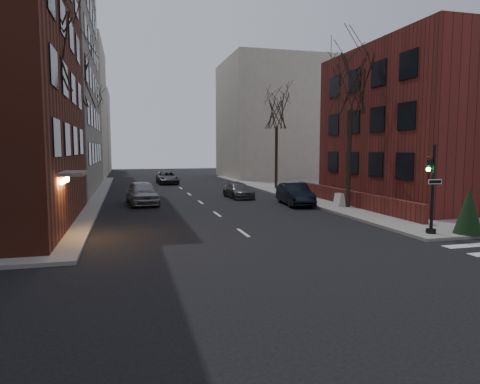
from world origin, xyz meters
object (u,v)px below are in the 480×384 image
at_px(streetlamp_far, 98,146).
at_px(sandwich_board, 339,200).
at_px(tree_right_a, 351,85).
at_px(parked_sedan, 295,194).
at_px(tree_left_a, 41,47).
at_px(car_lane_gray, 238,190).
at_px(tree_left_c, 90,109).
at_px(car_lane_silver, 142,193).
at_px(tree_left_b, 73,79).
at_px(car_lane_far, 167,178).
at_px(streetlamp_near, 78,144).
at_px(tree_right_b, 277,111).
at_px(evergreen_shrub, 469,211).
at_px(traffic_signal, 431,195).

distance_m(streetlamp_far, sandwich_board, 29.13).
height_order(tree_right_a, parked_sedan, tree_right_a).
bearing_deg(tree_left_a, car_lane_gray, 44.66).
xyz_separation_m(tree_left_c, car_lane_silver, (4.56, -16.16, -7.18)).
height_order(streetlamp_far, car_lane_gray, streetlamp_far).
height_order(tree_left_a, tree_right_a, tree_left_a).
distance_m(tree_left_a, tree_left_b, 12.01).
distance_m(car_lane_silver, car_lane_gray, 8.01).
bearing_deg(car_lane_far, sandwich_board, -70.09).
relative_size(streetlamp_near, car_lane_far, 1.27).
height_order(tree_right_b, car_lane_silver, tree_right_b).
bearing_deg(evergreen_shrub, streetlamp_far, 117.90).
distance_m(streetlamp_near, streetlamp_far, 20.00).
xyz_separation_m(tree_left_a, car_lane_far, (8.00, 27.77, -7.78)).
height_order(parked_sedan, car_lane_silver, car_lane_silver).
bearing_deg(sandwich_board, streetlamp_far, 107.82).
relative_size(streetlamp_near, evergreen_shrub, 3.07).
xyz_separation_m(tree_left_b, tree_left_c, (0.00, 14.00, -0.88)).
xyz_separation_m(tree_left_c, streetlamp_far, (0.60, 2.00, -3.79)).
xyz_separation_m(tree_left_c, streetlamp_near, (0.60, -18.00, -3.79)).
bearing_deg(tree_left_a, tree_left_c, 90.00).
height_order(tree_left_b, streetlamp_near, tree_left_b).
height_order(car_lane_gray, car_lane_far, car_lane_far).
distance_m(tree_left_a, car_lane_far, 29.93).
distance_m(car_lane_silver, sandwich_board, 13.74).
bearing_deg(tree_left_c, traffic_signal, -61.64).
distance_m(streetlamp_near, car_lane_far, 21.40).
bearing_deg(evergreen_shrub, tree_left_b, 136.34).
xyz_separation_m(tree_right_a, parked_sedan, (-2.60, 2.79, -7.25)).
distance_m(traffic_signal, car_lane_gray, 17.73).
distance_m(car_lane_far, evergreen_shrub, 34.84).
relative_size(tree_left_c, car_lane_silver, 1.96).
bearing_deg(tree_left_c, tree_right_b, -24.44).
bearing_deg(tree_left_b, tree_left_a, -90.00).
height_order(tree_left_c, parked_sedan, tree_left_c).
height_order(tree_right_a, car_lane_silver, tree_right_a).
xyz_separation_m(tree_left_b, tree_right_a, (17.60, -8.00, -0.88)).
distance_m(tree_left_a, sandwich_board, 19.34).
xyz_separation_m(tree_left_a, streetlamp_far, (0.60, 28.00, -4.23)).
xyz_separation_m(streetlamp_near, car_lane_silver, (3.96, 1.84, -3.39)).
height_order(tree_right_b, streetlamp_far, tree_right_b).
xyz_separation_m(car_lane_gray, car_lane_far, (-4.24, 15.67, 0.08)).
relative_size(traffic_signal, parked_sedan, 0.85).
bearing_deg(streetlamp_near, streetlamp_far, 90.00).
bearing_deg(tree_right_a, streetlamp_near, 166.76).
relative_size(car_lane_gray, sandwich_board, 4.68).
relative_size(tree_left_c, evergreen_shrub, 4.75).
relative_size(streetlamp_near, car_lane_gray, 1.49).
bearing_deg(tree_right_b, car_lane_gray, -132.23).
height_order(traffic_signal, tree_left_b, tree_left_b).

